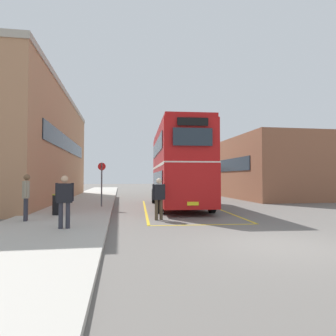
{
  "coord_description": "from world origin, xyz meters",
  "views": [
    {
      "loc": [
        -4.1,
        -7.19,
        1.76
      ],
      "look_at": [
        -0.89,
        12.55,
        2.44
      ],
      "focal_mm": 31.56,
      "sensor_mm": 36.0,
      "label": 1
    }
  ],
  "objects_px": {
    "double_decker_bus": "(178,166)",
    "bus_stop_sign": "(102,180)",
    "pedestrian_boarding": "(159,196)",
    "litter_bin": "(58,204)",
    "single_deck_bus": "(181,179)",
    "pedestrian_waiting_near": "(26,193)",
    "pedestrian_waiting_far": "(65,198)"
  },
  "relations": [
    {
      "from": "pedestrian_boarding",
      "to": "litter_bin",
      "type": "distance_m",
      "value": 4.56
    },
    {
      "from": "double_decker_bus",
      "to": "litter_bin",
      "type": "relative_size",
      "value": 10.86
    },
    {
      "from": "bus_stop_sign",
      "to": "litter_bin",
      "type": "bearing_deg",
      "value": -115.59
    },
    {
      "from": "single_deck_bus",
      "to": "bus_stop_sign",
      "type": "bearing_deg",
      "value": -114.79
    },
    {
      "from": "pedestrian_waiting_far",
      "to": "bus_stop_sign",
      "type": "bearing_deg",
      "value": 84.23
    },
    {
      "from": "pedestrian_waiting_far",
      "to": "bus_stop_sign",
      "type": "height_order",
      "value": "bus_stop_sign"
    },
    {
      "from": "single_deck_bus",
      "to": "pedestrian_boarding",
      "type": "height_order",
      "value": "single_deck_bus"
    },
    {
      "from": "single_deck_bus",
      "to": "litter_bin",
      "type": "distance_m",
      "value": 24.27
    },
    {
      "from": "double_decker_bus",
      "to": "bus_stop_sign",
      "type": "xyz_separation_m",
      "value": [
        -4.52,
        -0.36,
        -0.86
      ]
    },
    {
      "from": "pedestrian_boarding",
      "to": "litter_bin",
      "type": "bearing_deg",
      "value": 162.8
    },
    {
      "from": "pedestrian_waiting_near",
      "to": "pedestrian_waiting_far",
      "type": "bearing_deg",
      "value": -48.88
    },
    {
      "from": "pedestrian_boarding",
      "to": "single_deck_bus",
      "type": "bearing_deg",
      "value": 75.85
    },
    {
      "from": "pedestrian_waiting_far",
      "to": "single_deck_bus",
      "type": "bearing_deg",
      "value": 70.2
    },
    {
      "from": "pedestrian_boarding",
      "to": "pedestrian_waiting_near",
      "type": "distance_m",
      "value": 5.16
    },
    {
      "from": "pedestrian_boarding",
      "to": "bus_stop_sign",
      "type": "xyz_separation_m",
      "value": [
        -2.65,
        4.86,
        0.63
      ]
    },
    {
      "from": "pedestrian_waiting_near",
      "to": "litter_bin",
      "type": "bearing_deg",
      "value": 64.8
    },
    {
      "from": "double_decker_bus",
      "to": "bus_stop_sign",
      "type": "bearing_deg",
      "value": -175.39
    },
    {
      "from": "single_deck_bus",
      "to": "pedestrian_waiting_far",
      "type": "height_order",
      "value": "single_deck_bus"
    },
    {
      "from": "pedestrian_boarding",
      "to": "pedestrian_waiting_near",
      "type": "height_order",
      "value": "pedestrian_waiting_near"
    },
    {
      "from": "single_deck_bus",
      "to": "pedestrian_boarding",
      "type": "relative_size",
      "value": 4.82
    },
    {
      "from": "pedestrian_boarding",
      "to": "litter_bin",
      "type": "height_order",
      "value": "pedestrian_boarding"
    },
    {
      "from": "litter_bin",
      "to": "bus_stop_sign",
      "type": "xyz_separation_m",
      "value": [
        1.69,
        3.52,
        1.06
      ]
    },
    {
      "from": "pedestrian_boarding",
      "to": "bus_stop_sign",
      "type": "distance_m",
      "value": 5.57
    },
    {
      "from": "single_deck_bus",
      "to": "pedestrian_waiting_near",
      "type": "distance_m",
      "value": 26.16
    },
    {
      "from": "single_deck_bus",
      "to": "pedestrian_boarding",
      "type": "bearing_deg",
      "value": -104.15
    },
    {
      "from": "pedestrian_waiting_near",
      "to": "double_decker_bus",
      "type": "bearing_deg",
      "value": 38.61
    },
    {
      "from": "double_decker_bus",
      "to": "pedestrian_boarding",
      "type": "distance_m",
      "value": 5.75
    },
    {
      "from": "pedestrian_waiting_far",
      "to": "bus_stop_sign",
      "type": "relative_size",
      "value": 0.68
    },
    {
      "from": "pedestrian_waiting_far",
      "to": "litter_bin",
      "type": "bearing_deg",
      "value": 104.28
    },
    {
      "from": "pedestrian_boarding",
      "to": "pedestrian_waiting_near",
      "type": "xyz_separation_m",
      "value": [
        -5.14,
        -0.38,
        0.15
      ]
    },
    {
      "from": "pedestrian_boarding",
      "to": "pedestrian_waiting_near",
      "type": "bearing_deg",
      "value": -175.79
    },
    {
      "from": "pedestrian_boarding",
      "to": "pedestrian_waiting_far",
      "type": "xyz_separation_m",
      "value": [
        -3.38,
        -2.4,
        0.11
      ]
    }
  ]
}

